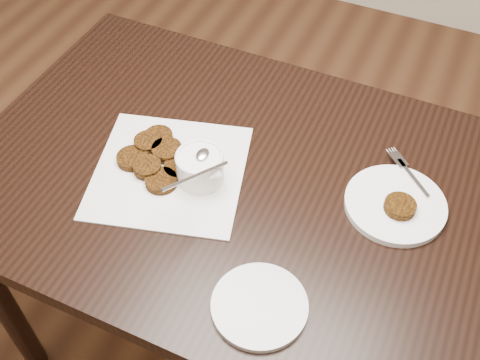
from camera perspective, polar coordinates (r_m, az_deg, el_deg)
name	(u,v)px	position (r m, az deg, el deg)	size (l,w,h in m)	color
floor	(233,352)	(1.86, -0.73, -16.53)	(4.00, 4.00, 0.00)	brown
table	(251,275)	(1.55, 1.12, -9.27)	(1.27, 0.82, 0.75)	black
napkin	(169,172)	(1.27, -6.93, 0.82)	(0.32, 0.32, 0.00)	white
sauce_ramekin	(199,156)	(1.20, -4.02, 2.37)	(0.13, 0.13, 0.14)	white
patty_cluster	(157,156)	(1.29, -8.10, 2.34)	(0.23, 0.23, 0.02)	#60330C
plate_with_patty	(396,202)	(1.23, 15.03, -2.09)	(0.21, 0.21, 0.03)	white
plate_empty	(259,306)	(1.07, 1.92, -12.22)	(0.18, 0.18, 0.01)	silver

